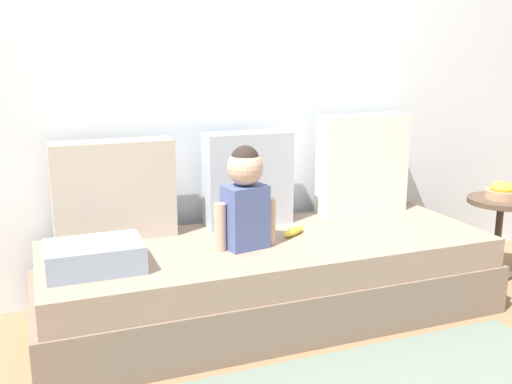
# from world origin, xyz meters

# --- Properties ---
(ground_plane) EXTENTS (12.00, 12.00, 0.00)m
(ground_plane) POSITION_xyz_m (0.00, 0.00, 0.00)
(ground_plane) COLOR #93704C
(back_wall) EXTENTS (5.45, 0.10, 2.55)m
(back_wall) POSITION_xyz_m (0.00, 0.54, 1.27)
(back_wall) COLOR silver
(back_wall) RESTS_ON ground
(couch) EXTENTS (2.25, 0.83, 0.39)m
(couch) POSITION_xyz_m (0.00, 0.00, 0.19)
(couch) COLOR #826C5B
(couch) RESTS_ON ground
(throw_pillow_left) EXTENTS (0.59, 0.16, 0.49)m
(throw_pillow_left) POSITION_xyz_m (-0.70, 0.31, 0.64)
(throw_pillow_left) COLOR #C1B29E
(throw_pillow_left) RESTS_ON couch
(throw_pillow_center) EXTENTS (0.46, 0.16, 0.49)m
(throw_pillow_center) POSITION_xyz_m (0.00, 0.31, 0.64)
(throw_pillow_center) COLOR #B2BCC6
(throw_pillow_center) RESTS_ON couch
(throw_pillow_right) EXTENTS (0.52, 0.16, 0.56)m
(throw_pillow_right) POSITION_xyz_m (0.70, 0.31, 0.67)
(throw_pillow_right) COLOR silver
(throw_pillow_right) RESTS_ON couch
(toddler) EXTENTS (0.30, 0.17, 0.49)m
(toddler) POSITION_xyz_m (-0.15, -0.06, 0.65)
(toddler) COLOR #4C5B93
(toddler) RESTS_ON couch
(banana) EXTENTS (0.17, 0.13, 0.04)m
(banana) POSITION_xyz_m (0.14, 0.03, 0.41)
(banana) COLOR yellow
(banana) RESTS_ON couch
(folded_blanket) EXTENTS (0.40, 0.28, 0.12)m
(folded_blanket) POSITION_xyz_m (-0.85, -0.10, 0.45)
(folded_blanket) COLOR #8E9EB2
(folded_blanket) RESTS_ON couch
(side_table) EXTENTS (0.38, 0.38, 0.47)m
(side_table) POSITION_xyz_m (1.45, 0.01, 0.36)
(side_table) COLOR brown
(side_table) RESTS_ON ground
(fruit_bowl) EXTENTS (0.20, 0.20, 0.10)m
(fruit_bowl) POSITION_xyz_m (1.45, 0.01, 0.51)
(fruit_bowl) COLOR tan
(fruit_bowl) RESTS_ON side_table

